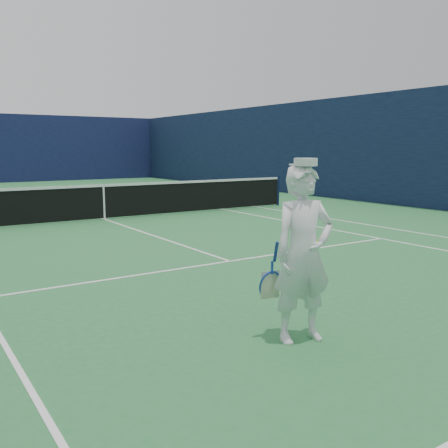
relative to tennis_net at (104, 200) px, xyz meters
name	(u,v)px	position (x,y,z in m)	size (l,w,h in m)	color
ground	(105,219)	(0.00, 0.00, -0.55)	(80.00, 80.00, 0.00)	#2B723B
court_markings	(105,219)	(0.00, 0.00, -0.55)	(11.03, 23.83, 0.01)	white
windscreen_fence	(102,149)	(0.00, 0.00, 1.45)	(20.12, 36.12, 4.00)	#10163C
tennis_net	(104,200)	(0.00, 0.00, 0.00)	(12.88, 0.09, 1.07)	#141E4C
tennis_player	(303,254)	(-1.44, -9.88, 0.38)	(0.77, 0.62, 1.93)	white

